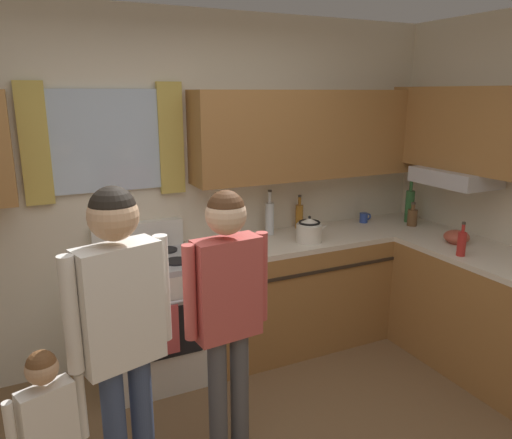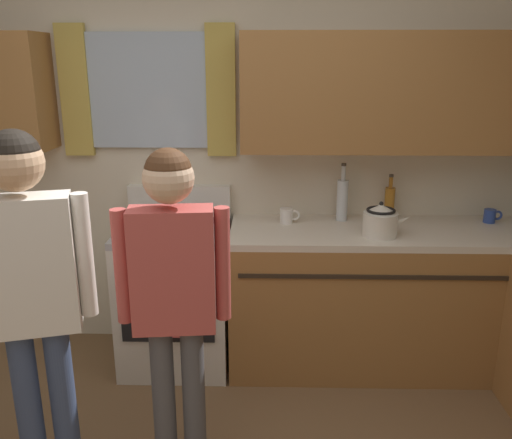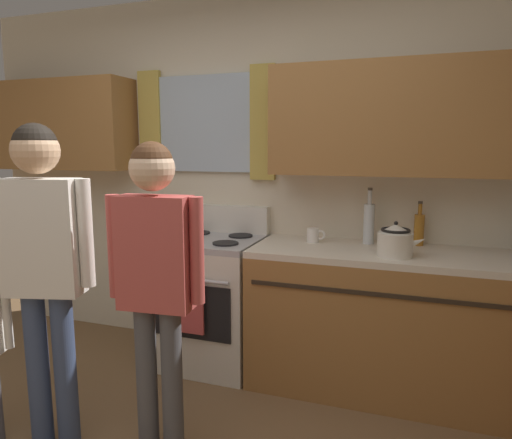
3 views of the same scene
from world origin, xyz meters
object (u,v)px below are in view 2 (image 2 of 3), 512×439
bottle_tall_clear (342,199)px  mug_ceramic_white (287,216)px  adult_holding_child (30,280)px  stove_oven (177,293)px  bottle_oil_amber (389,202)px  stovetop_kettle (381,220)px  adult_in_plaid (173,283)px  mug_cobalt_blue (490,216)px

bottle_tall_clear → mug_ceramic_white: bearing=-167.8°
mug_ceramic_white → adult_holding_child: size_ratio=0.08×
stove_oven → adult_holding_child: 1.31m
stove_oven → bottle_oil_amber: bottle_oil_amber is taller
bottle_oil_amber → adult_holding_child: (-1.74, -1.36, 0.02)m
stovetop_kettle → adult_in_plaid: bearing=-139.9°
stove_oven → adult_in_plaid: size_ratio=0.71×
mug_cobalt_blue → stovetop_kettle: 0.80m
mug_cobalt_blue → adult_in_plaid: size_ratio=0.07×
mug_cobalt_blue → adult_in_plaid: adult_in_plaid is taller
mug_ceramic_white → adult_holding_child: (-1.08, -1.23, 0.08)m
mug_ceramic_white → mug_cobalt_blue: mug_ceramic_white is taller
bottle_oil_amber → mug_cobalt_blue: size_ratio=2.49×
bottle_oil_amber → adult_in_plaid: size_ratio=0.18×
bottle_oil_amber → stovetop_kettle: 0.39m
mug_ceramic_white → adult_holding_child: adult_holding_child is taller
stove_oven → adult_holding_child: size_ratio=0.67×
mug_cobalt_blue → adult_holding_child: 2.68m
bottle_tall_clear → adult_holding_child: (-1.43, -1.30, -0.01)m
adult_in_plaid → stove_oven: bearing=99.9°
mug_cobalt_blue → mug_ceramic_white: bearing=-178.0°
bottle_oil_amber → adult_in_plaid: 1.72m
mug_ceramic_white → adult_in_plaid: 1.24m
stovetop_kettle → stove_oven: bearing=173.8°
stovetop_kettle → mug_cobalt_blue: bearing=20.9°
bottle_oil_amber → adult_holding_child: 2.21m
stove_oven → bottle_tall_clear: 1.20m
stovetop_kettle → adult_holding_child: 1.89m
bottle_tall_clear → mug_cobalt_blue: bottle_tall_clear is taller
stovetop_kettle → adult_in_plaid: (-1.05, -0.88, -0.02)m
mug_ceramic_white → adult_holding_child: bearing=-131.3°
stove_oven → stovetop_kettle: stovetop_kettle is taller
adult_holding_child → stovetop_kettle: bearing=31.6°
bottle_tall_clear → adult_holding_child: 1.93m
mug_cobalt_blue → bottle_oil_amber: bearing=172.0°
mug_ceramic_white → adult_in_plaid: bearing=-114.7°
bottle_tall_clear → adult_holding_child: adult_holding_child is taller
bottle_oil_amber → stovetop_kettle: bottle_oil_amber is taller
bottle_oil_amber → stovetop_kettle: bearing=-109.2°
bottle_tall_clear → adult_in_plaid: 1.48m
bottle_tall_clear → mug_ceramic_white: (-0.35, -0.08, -0.09)m
bottle_tall_clear → stovetop_kettle: size_ratio=1.34×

